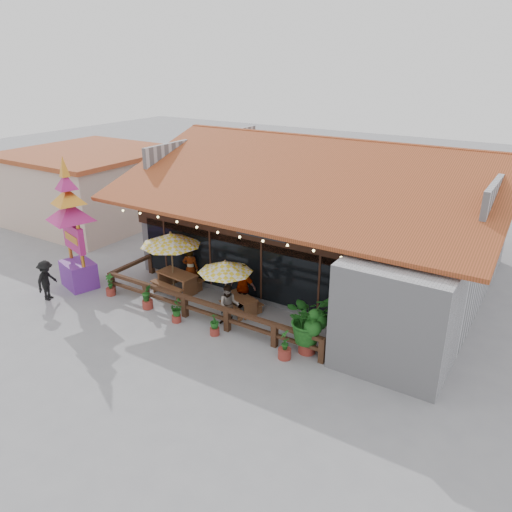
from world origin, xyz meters
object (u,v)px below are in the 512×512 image
Objects in this scene: picnic_table_right at (241,301)px; tropical_plant at (308,319)px; pedestrian at (47,280)px; umbrella_left at (171,239)px; umbrella_right at (225,267)px; thai_sign_tower at (71,215)px; picnic_table_left at (177,279)px.

picnic_table_right is 3.78m from tropical_plant.
tropical_plant is at bearing -97.45° from pedestrian.
picnic_table_right is (3.47, -0.00, -1.91)m from umbrella_left.
umbrella_left is at bearing 170.26° from tropical_plant.
umbrella_right is at bearing -85.70° from pedestrian.
umbrella_left is 1.70× the size of picnic_table_right.
thai_sign_tower reaches higher than tropical_plant.
umbrella_right is at bearing -7.78° from umbrella_left.
umbrella_right is 1.42× the size of pedestrian.
picnic_table_left is 6.95m from tropical_plant.
umbrella_left is 4.29m from thai_sign_tower.
picnic_table_left is (0.16, 0.06, -1.79)m from umbrella_left.
thai_sign_tower is at bearing -165.95° from picnic_table_right.
tropical_plant is at bearing 3.33° from thai_sign_tower.
thai_sign_tower is (-6.82, -1.40, 1.27)m from umbrella_right.
umbrella_left is 7.14m from tropical_plant.
umbrella_right is 3.24m from picnic_table_left.
umbrella_right is 1.09× the size of tropical_plant.
tropical_plant is (3.92, -0.78, -0.71)m from umbrella_right.
picnic_table_left is 0.31× the size of thai_sign_tower.
tropical_plant is 1.30× the size of pedestrian.
pedestrian is (-10.82, -2.15, -0.41)m from tropical_plant.
picnic_table_right is at bearing -0.07° from umbrella_left.
thai_sign_tower reaches higher than umbrella_left.
picnic_table_left is 0.87× the size of tropical_plant.
picnic_table_right is (0.43, 0.41, -1.52)m from umbrella_right.
umbrella_right is 7.08m from thai_sign_tower.
picnic_table_right is (3.31, -0.06, -0.12)m from picnic_table_left.
pedestrian is (-0.08, -1.52, -2.39)m from thai_sign_tower.
pedestrian reaches higher than picnic_table_right.
thai_sign_tower reaches higher than umbrella_right.
thai_sign_tower is 3.60× the size of pedestrian.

